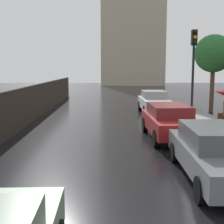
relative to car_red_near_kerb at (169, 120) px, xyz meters
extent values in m
cube|color=maroon|center=(0.00, -0.01, -0.12)|extent=(1.82, 4.43, 0.62)
cube|color=maroon|center=(0.00, 0.03, 0.43)|extent=(1.56, 2.42, 0.48)
cylinder|color=black|center=(-0.82, 1.42, -0.43)|extent=(0.24, 0.68, 0.67)
cylinder|color=black|center=(0.75, 1.46, -0.43)|extent=(0.24, 0.68, 0.67)
cylinder|color=black|center=(-0.75, -1.48, -0.43)|extent=(0.24, 0.68, 0.67)
cylinder|color=black|center=(0.82, -1.44, -0.43)|extent=(0.24, 0.68, 0.67)
cube|color=silver|center=(0.46, 7.18, -0.10)|extent=(1.68, 3.97, 0.66)
cube|color=gray|center=(0.46, 7.27, 0.47)|extent=(1.45, 1.83, 0.49)
cylinder|color=black|center=(-0.30, 8.47, -0.43)|extent=(0.23, 0.68, 0.68)
cylinder|color=black|center=(1.18, 8.50, -0.43)|extent=(0.23, 0.68, 0.68)
cylinder|color=black|center=(-0.27, 5.87, -0.43)|extent=(0.23, 0.68, 0.68)
cylinder|color=black|center=(1.22, 5.89, -0.43)|extent=(0.23, 0.68, 0.68)
cube|color=slate|center=(0.32, -4.83, -0.17)|extent=(1.93, 4.64, 0.58)
cube|color=#494D50|center=(0.33, -4.69, 0.38)|extent=(1.64, 2.37, 0.51)
cylinder|color=black|center=(-0.46, -3.29, -0.46)|extent=(0.24, 0.62, 0.61)
cylinder|color=black|center=(-0.54, -6.32, -0.46)|extent=(0.24, 0.62, 0.61)
cylinder|color=black|center=(2.09, -0.62, -0.20)|extent=(0.14, 0.14, 0.86)
cube|color=#3F2314|center=(1.93, -0.60, 0.28)|extent=(0.21, 0.13, 0.24)
cylinder|color=black|center=(1.69, 2.70, 1.33)|extent=(0.12, 0.12, 3.90)
cube|color=black|center=(1.69, 2.70, 3.65)|extent=(0.26, 0.26, 0.75)
sphere|color=#360503|center=(1.69, 2.52, 3.90)|extent=(0.17, 0.17, 0.17)
sphere|color=orange|center=(1.69, 2.52, 3.65)|extent=(0.17, 0.17, 0.17)
sphere|color=black|center=(1.69, 2.52, 3.40)|extent=(0.17, 0.17, 0.17)
cylinder|color=#4C3823|center=(4.44, 7.83, 0.75)|extent=(0.28, 0.28, 3.02)
sphere|color=#28662D|center=(4.44, 7.83, 3.13)|extent=(2.48, 2.48, 2.48)
cube|color=#B2A88E|center=(2.03, 42.56, 13.40)|extent=(11.32, 7.37, 28.34)
camera|label=1|loc=(-2.58, -12.64, 2.16)|focal=49.32mm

